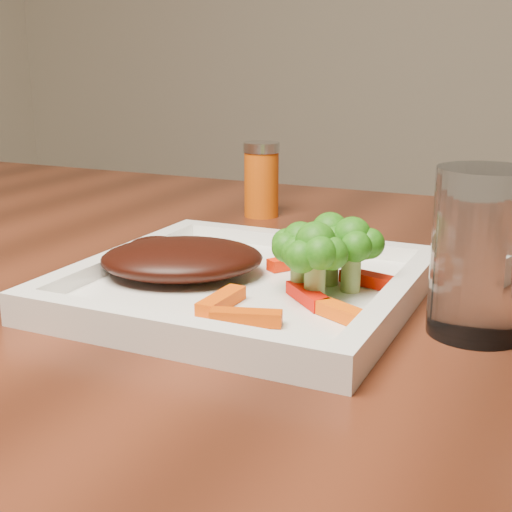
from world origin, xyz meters
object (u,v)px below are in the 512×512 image
at_px(drinking_glass, 481,253).
at_px(plate, 245,291).
at_px(spice_shaker, 261,180).
at_px(steak, 182,259).

bearing_deg(drinking_glass, plate, 179.89).
bearing_deg(drinking_glass, spice_shaker, 136.15).
bearing_deg(steak, plate, 2.00).
bearing_deg(plate, spice_shaker, 112.18).
bearing_deg(plate, drinking_glass, -0.11).
bearing_deg(spice_shaker, plate, -67.82).
bearing_deg(spice_shaker, steak, -78.40).
distance_m(spice_shaker, drinking_glass, 0.42).
height_order(steak, drinking_glass, drinking_glass).
xyz_separation_m(steak, drinking_glass, (0.24, 0.00, 0.03)).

